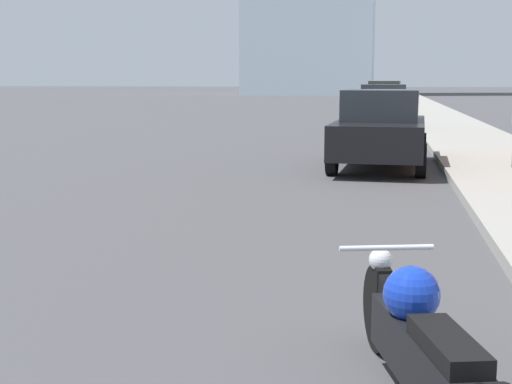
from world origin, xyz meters
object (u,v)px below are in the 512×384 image
Objects in this scene: motorcycle at (424,347)px; parked_car_silver at (382,108)px; parked_car_black at (381,129)px; parked_car_yellow at (385,99)px.

motorcycle is 21.82m from parked_car_silver.
parked_car_black is 1.11× the size of parked_car_silver.
parked_car_silver is (-0.33, 21.81, 0.45)m from motorcycle.
parked_car_yellow is (0.07, 11.46, 0.04)m from parked_car_silver.
parked_car_silver is (-0.02, 10.63, 0.01)m from parked_car_black.
motorcycle is 33.27m from parked_car_yellow.
motorcycle is at bearing -90.50° from parked_car_silver.
motorcycle is at bearing -85.51° from parked_car_black.
parked_car_yellow is at bearing 75.48° from motorcycle.
parked_car_silver reaches higher than motorcycle.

